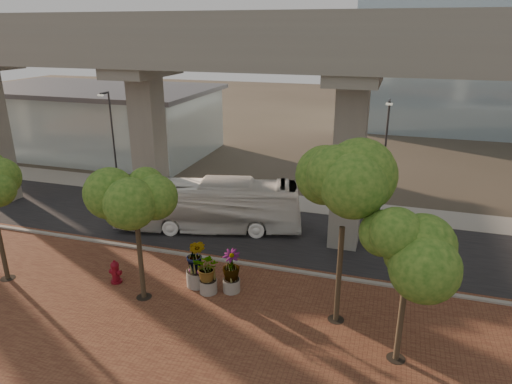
% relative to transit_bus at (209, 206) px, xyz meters
% --- Properties ---
extents(ground, '(160.00, 160.00, 0.00)m').
position_rel_transit_bus_xyz_m(ground, '(2.06, -1.69, -1.55)').
color(ground, '#393429').
rests_on(ground, ground).
extents(brick_plaza, '(70.00, 13.00, 0.06)m').
position_rel_transit_bus_xyz_m(brick_plaza, '(2.06, -9.69, -1.52)').
color(brick_plaza, brown).
rests_on(brick_plaza, ground).
extents(asphalt_road, '(90.00, 8.00, 0.04)m').
position_rel_transit_bus_xyz_m(asphalt_road, '(2.06, 0.31, -1.53)').
color(asphalt_road, black).
rests_on(asphalt_road, ground).
extents(curb_strip, '(70.00, 0.25, 0.16)m').
position_rel_transit_bus_xyz_m(curb_strip, '(2.06, -3.69, -1.47)').
color(curb_strip, gray).
rests_on(curb_strip, ground).
extents(far_sidewalk, '(90.00, 3.00, 0.06)m').
position_rel_transit_bus_xyz_m(far_sidewalk, '(2.06, 5.81, -1.52)').
color(far_sidewalk, gray).
rests_on(far_sidewalk, ground).
extents(transit_viaduct, '(72.00, 5.60, 12.40)m').
position_rel_transit_bus_xyz_m(transit_viaduct, '(2.06, 0.31, 5.74)').
color(transit_viaduct, gray).
rests_on(transit_viaduct, ground).
extents(station_pavilion, '(23.00, 13.00, 6.30)m').
position_rel_transit_bus_xyz_m(station_pavilion, '(-17.94, 14.31, 1.67)').
color(station_pavilion, silver).
rests_on(station_pavilion, ground).
extents(transit_bus, '(11.40, 5.14, 3.09)m').
position_rel_transit_bus_xyz_m(transit_bus, '(0.00, 0.00, 0.00)').
color(transit_bus, white).
rests_on(transit_bus, ground).
extents(fire_hydrant, '(0.59, 0.53, 1.18)m').
position_rel_transit_bus_xyz_m(fire_hydrant, '(-1.87, -7.19, -0.92)').
color(fire_hydrant, maroon).
rests_on(fire_hydrant, ground).
extents(planter_front, '(1.81, 1.81, 1.99)m').
position_rel_transit_bus_xyz_m(planter_front, '(2.73, -6.69, -0.28)').
color(planter_front, gray).
rests_on(planter_front, ground).
extents(planter_right, '(1.96, 1.96, 2.10)m').
position_rel_transit_bus_xyz_m(planter_right, '(3.72, -6.28, -0.22)').
color(planter_right, '#AEA99D').
rests_on(planter_right, ground).
extents(planter_left, '(2.21, 2.21, 2.43)m').
position_rel_transit_bus_xyz_m(planter_left, '(1.98, -6.28, -0.01)').
color(planter_left, '#A39D93').
rests_on(planter_left, ground).
extents(street_tree_near_west, '(3.49, 3.49, 6.18)m').
position_rel_transit_bus_xyz_m(street_tree_near_west, '(0.07, -7.94, 3.08)').
color(street_tree_near_west, '#4C3F2B').
rests_on(street_tree_near_west, ground).
extents(street_tree_near_east, '(4.32, 4.32, 7.51)m').
position_rel_transit_bus_xyz_m(street_tree_near_east, '(8.68, -7.07, 4.03)').
color(street_tree_near_east, '#4C3F2B').
rests_on(street_tree_near_east, ground).
extents(street_tree_far_east, '(3.70, 3.70, 6.03)m').
position_rel_transit_bus_xyz_m(street_tree_far_east, '(11.14, -8.82, 2.84)').
color(street_tree_far_east, '#4C3F2B').
rests_on(street_tree_far_east, ground).
extents(streetlamp_west, '(0.37, 1.07, 7.40)m').
position_rel_transit_bus_xyz_m(streetlamp_west, '(-9.29, 4.32, 2.78)').
color(streetlamp_west, '#2A2B2F').
rests_on(streetlamp_west, ground).
extents(streetlamp_east, '(0.38, 1.10, 7.60)m').
position_rel_transit_bus_xyz_m(streetlamp_east, '(9.79, 4.92, 2.89)').
color(streetlamp_east, '#2C2C30').
rests_on(streetlamp_east, ground).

